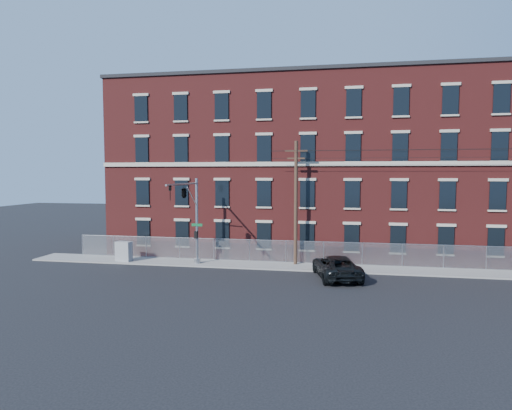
{
  "coord_description": "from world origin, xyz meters",
  "views": [
    {
      "loc": [
        5.14,
        -29.52,
        7.52
      ],
      "look_at": [
        -0.98,
        4.0,
        5.04
      ],
      "focal_mm": 30.58,
      "sensor_mm": 36.0,
      "label": 1
    }
  ],
  "objects_px": {
    "utility_cabinet": "(124,251)",
    "traffic_signal_mast": "(187,201)",
    "utility_pole_near": "(296,200)",
    "pickup_truck": "(336,267)"
  },
  "relations": [
    {
      "from": "utility_cabinet",
      "to": "traffic_signal_mast",
      "type": "bearing_deg",
      "value": -9.68
    },
    {
      "from": "pickup_truck",
      "to": "utility_cabinet",
      "type": "relative_size",
      "value": 3.57
    },
    {
      "from": "utility_pole_near",
      "to": "utility_cabinet",
      "type": "relative_size",
      "value": 6.03
    },
    {
      "from": "utility_pole_near",
      "to": "pickup_truck",
      "type": "relative_size",
      "value": 1.69
    },
    {
      "from": "utility_pole_near",
      "to": "utility_cabinet",
      "type": "xyz_separation_m",
      "value": [
        -14.38,
        -1.35,
        -4.39
      ]
    },
    {
      "from": "utility_cabinet",
      "to": "pickup_truck",
      "type": "bearing_deg",
      "value": 0.85
    },
    {
      "from": "traffic_signal_mast",
      "to": "pickup_truck",
      "type": "xyz_separation_m",
      "value": [
        11.27,
        -0.24,
        -4.57
      ]
    },
    {
      "from": "traffic_signal_mast",
      "to": "utility_pole_near",
      "type": "distance_m",
      "value": 8.7
    },
    {
      "from": "utility_pole_near",
      "to": "utility_cabinet",
      "type": "bearing_deg",
      "value": -174.65
    },
    {
      "from": "pickup_truck",
      "to": "utility_pole_near",
      "type": "bearing_deg",
      "value": -61.19
    }
  ]
}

